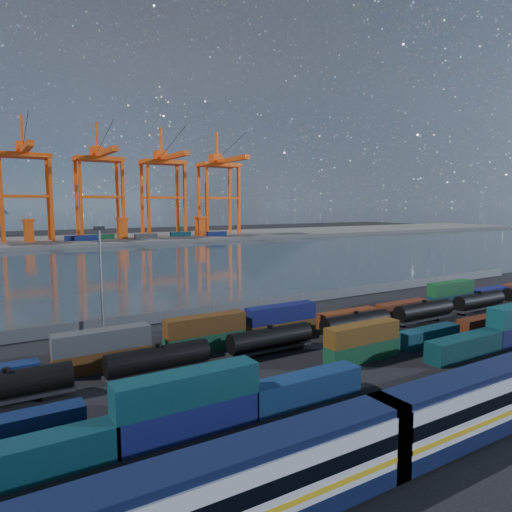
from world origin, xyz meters
TOP-DOWN VIEW (x-y plane):
  - ground at (0.00, 0.00)m, footprint 700.00×700.00m
  - harbor_water at (0.00, 105.00)m, footprint 700.00×700.00m
  - far_quay at (0.00, 210.00)m, footprint 700.00×70.00m
  - distant_mountains at (63.02, 1600.00)m, footprint 2470.00×1100.00m
  - passenger_train at (-7.84, -22.65)m, footprint 79.55×3.40m
  - container_row_south at (-6.25, -9.32)m, footprint 141.66×2.62m
  - container_row_mid at (13.55, -3.34)m, footprint 139.58×2.24m
  - container_row_north at (2.43, 10.49)m, footprint 140.56×2.31m
  - tanker_string at (10.34, 5.12)m, footprint 121.07×2.70m
  - waterfront_fence at (-0.00, 28.00)m, footprint 160.12×0.12m
  - yard_light_mast at (-30.00, 26.00)m, footprint 1.60×0.40m
  - gantry_cranes at (-7.50, 203.33)m, footprint 199.23×46.52m
  - quay_containers at (-11.00, 195.46)m, footprint 172.58×10.99m
  - straddle_carriers at (-2.50, 200.00)m, footprint 140.00×7.00m

SIDE VIEW (x-z plane):
  - ground at x=0.00m, z-range 0.00..0.00m
  - harbor_water at x=0.00m, z-range 0.01..0.01m
  - far_quay at x=0.00m, z-range 0.00..2.00m
  - waterfront_fence at x=0.00m, z-range -0.10..2.10m
  - container_row_mid at x=13.55m, z-range -0.96..3.82m
  - container_row_north at x=2.43m, z-range -0.58..4.36m
  - tanker_string at x=10.34m, z-range 0.01..3.87m
  - container_row_south at x=-6.25m, z-range -0.35..5.23m
  - passenger_train at x=-7.84m, z-range 0.02..5.85m
  - quay_containers at x=-11.00m, z-range 2.00..4.60m
  - straddle_carriers at x=-2.50m, z-range 2.27..13.37m
  - yard_light_mast at x=-30.00m, z-range 1.00..17.60m
  - gantry_cranes at x=-7.50m, z-range 7.12..70.11m
  - distant_mountains at x=63.02m, z-range -39.71..480.29m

